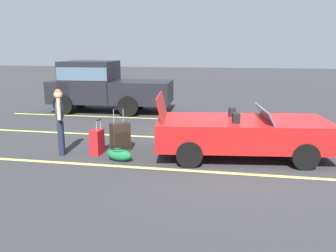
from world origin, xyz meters
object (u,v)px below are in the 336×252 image
Objects in this scene: suitcase_large_black at (120,137)px; traveler_person at (60,118)px; convertible_car at (250,134)px; duffel_bag at (119,154)px; parked_pickup_truck_near at (102,85)px; suitcase_medium_bright at (97,142)px.

traveler_person reaches higher than suitcase_large_black.
convertible_car reaches higher than suitcase_large_black.
duffel_bag is 6.81m from parked_pickup_truck_near.
convertible_car is 6.31× the size of duffel_bag.
suitcase_medium_bright is 0.54× the size of traveler_person.
suitcase_medium_bright is (-0.50, -0.36, -0.06)m from suitcase_large_black.
suitcase_medium_bright is 0.86m from duffel_bag.
suitcase_large_black is 1.57m from traveler_person.
convertible_car is 2.61× the size of traveler_person.
suitcase_medium_bright reaches higher than duffel_bag.
parked_pickup_truck_near reaches higher than convertible_car.
convertible_car is at bearing 50.96° from suitcase_large_black.
suitcase_large_black is 0.62m from suitcase_medium_bright.
suitcase_medium_bright is 6.12m from parked_pickup_truck_near.
traveler_person is (-1.36, -0.54, 0.56)m from suitcase_large_black.
traveler_person is at bearing -108.43° from suitcase_large_black.
traveler_person is at bearing 171.16° from duffel_bag.
suitcase_large_black is 0.67× the size of traveler_person.
parked_pickup_truck_near is (-2.54, 5.36, 0.74)m from suitcase_large_black.
suitcase_large_black is 0.22× the size of parked_pickup_truck_near.
duffel_bag is at bearing -171.19° from convertible_car.
traveler_person is (-1.59, 0.25, 0.77)m from duffel_bag.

